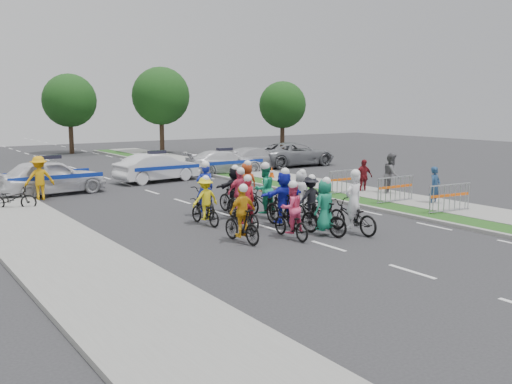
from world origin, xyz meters
TOP-DOWN VIEW (x-y plane):
  - ground at (0.00, 0.00)m, footprint 90.00×90.00m
  - curb_right at (5.10, 5.00)m, footprint 0.20×60.00m
  - grass_strip at (5.80, 5.00)m, footprint 1.20×60.00m
  - sidewalk_right at (7.60, 5.00)m, footprint 2.40×60.00m
  - sidewalk_left at (-6.50, 5.00)m, footprint 3.00×60.00m
  - rider_0 at (1.69, 0.81)m, footprint 0.78×2.01m
  - rider_1 at (0.78, 1.09)m, footprint 0.84×1.79m
  - rider_2 at (-0.30, 1.34)m, footprint 0.77×1.77m
  - rider_3 at (-1.78, 1.74)m, footprint 0.89×1.68m
  - rider_4 at (1.53, 2.67)m, footprint 0.96×1.67m
  - rider_5 at (0.44, 2.69)m, footprint 1.57×1.88m
  - rider_6 at (-0.67, 3.21)m, footprint 0.84×1.80m
  - rider_7 at (2.05, 3.80)m, footprint 0.76×1.67m
  - rider_8 at (0.83, 4.34)m, footprint 0.86×1.98m
  - rider_9 at (-0.08, 4.52)m, footprint 0.95×1.78m
  - rider_10 at (-1.46, 4.49)m, footprint 0.95×1.66m
  - rider_11 at (0.42, 5.66)m, footprint 1.48×1.76m
  - rider_12 at (-0.80, 5.68)m, footprint 1.07×2.07m
  - rider_13 at (1.35, 6.24)m, footprint 0.86×1.84m
  - police_car_0 at (-3.93, 13.87)m, footprint 4.82×2.30m
  - police_car_1 at (1.71, 15.08)m, footprint 4.54×2.08m
  - police_car_2 at (6.27, 15.93)m, footprint 4.81×2.45m
  - civilian_sedan at (8.94, 16.71)m, footprint 4.81×2.34m
  - civilian_suv at (12.10, 16.89)m, footprint 5.52×2.67m
  - spectator_0 at (7.72, 2.46)m, footprint 0.61×0.45m
  - spectator_1 at (8.19, 5.14)m, footprint 1.15×1.09m
  - spectator_2 at (7.58, 6.24)m, footprint 0.96×0.57m
  - marshal_hiviz at (-4.72, 12.68)m, footprint 1.22×0.74m
  - barrier_0 at (6.70, 1.00)m, footprint 2.05×0.73m
  - barrier_1 at (6.70, 3.56)m, footprint 2.01×0.54m
  - barrier_2 at (6.70, 6.36)m, footprint 2.02×0.58m
  - cone_0 at (4.38, 9.28)m, footprint 0.40×0.40m
  - cone_1 at (6.95, 12.29)m, footprint 0.40×0.40m
  - parked_bike at (-6.17, 10.85)m, footprint 1.82×1.23m
  - tree_1 at (9.00, 30.00)m, footprint 4.55×4.55m
  - tree_2 at (18.00, 26.00)m, footprint 3.85×3.85m
  - tree_4 at (3.00, 34.00)m, footprint 4.20×4.20m

SIDE VIEW (x-z plane):
  - ground at x=0.00m, z-range 0.00..0.00m
  - grass_strip at x=5.80m, z-range 0.00..0.11m
  - curb_right at x=5.10m, z-range 0.00..0.12m
  - sidewalk_right at x=7.60m, z-range 0.00..0.13m
  - sidewalk_left at x=-6.50m, z-range 0.00..0.13m
  - cone_0 at x=4.38m, z-range -0.01..0.69m
  - cone_1 at x=6.95m, z-range -0.01..0.69m
  - parked_bike at x=-6.17m, z-range 0.00..0.90m
  - barrier_0 at x=6.70m, z-range 0.00..1.12m
  - barrier_1 at x=6.70m, z-range 0.00..1.12m
  - barrier_2 at x=6.70m, z-range 0.00..1.12m
  - rider_6 at x=-0.67m, z-range -0.30..1.47m
  - rider_10 at x=-1.46m, z-range -0.18..1.49m
  - rider_4 at x=1.53m, z-range -0.18..1.50m
  - rider_2 at x=-0.30m, z-range -0.22..1.54m
  - rider_12 at x=-0.80m, z-range -0.34..1.67m
  - rider_0 at x=1.69m, z-range -0.35..1.67m
  - police_car_2 at x=6.27m, z-range 0.00..1.34m
  - rider_7 at x=2.05m, z-range -0.18..1.53m
  - rider_3 at x=-1.78m, z-range -0.20..1.54m
  - civilian_sedan at x=8.94m, z-range 0.00..1.35m
  - rider_1 at x=0.78m, z-range -0.20..1.62m
  - rider_9 at x=-0.08m, z-range -0.21..1.63m
  - police_car_1 at x=1.71m, z-range 0.00..1.44m
  - rider_13 at x=1.35m, z-range -0.21..1.66m
  - rider_8 at x=0.83m, z-range -0.26..1.73m
  - civilian_suv at x=12.10m, z-range 0.00..1.51m
  - rider_11 at x=0.42m, z-range -0.14..1.66m
  - spectator_2 at x=7.58m, z-range 0.00..1.54m
  - spectator_0 at x=7.72m, z-range 0.00..1.55m
  - police_car_0 at x=-3.93m, z-range 0.00..1.59m
  - rider_5 at x=0.44m, z-range -0.16..1.80m
  - marshal_hiviz at x=-4.72m, z-range 0.00..1.84m
  - spectator_1 at x=8.19m, z-range 0.00..1.86m
  - tree_2 at x=18.00m, z-range 0.95..6.72m
  - tree_4 at x=3.00m, z-range 1.04..7.34m
  - tree_1 at x=9.00m, z-range 1.12..7.95m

